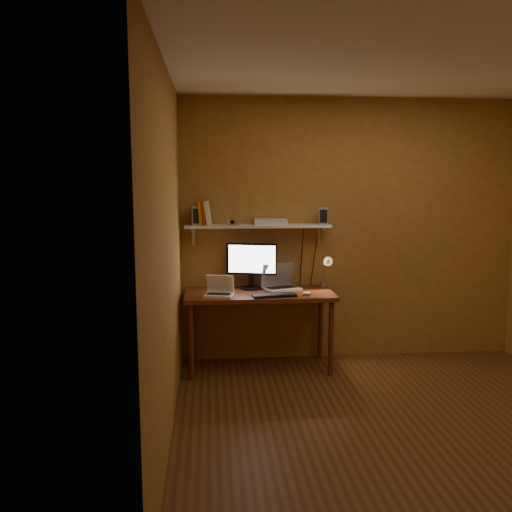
{
  "coord_description": "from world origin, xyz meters",
  "views": [
    {
      "loc": [
        -1.41,
        -3.7,
        1.83
      ],
      "look_at": [
        -0.99,
        1.18,
        1.11
      ],
      "focal_mm": 38.0,
      "sensor_mm": 36.0,
      "label": 1
    }
  ],
  "objects": [
    {
      "name": "netbook",
      "position": [
        -1.33,
        1.18,
        0.8
      ],
      "size": [
        0.29,
        0.24,
        0.19
      ],
      "rotation": [
        0.0,
        0.0,
        -0.24
      ],
      "color": "white",
      "rests_on": "desk"
    },
    {
      "name": "laptop",
      "position": [
        -0.74,
        1.43,
        0.82
      ],
      "size": [
        0.4,
        0.34,
        0.25
      ],
      "rotation": [
        0.0,
        0.0,
        0.37
      ],
      "color": "gray",
      "rests_on": "desk"
    },
    {
      "name": "books",
      "position": [
        -1.46,
        1.48,
        1.49
      ],
      "size": [
        0.14,
        0.16,
        0.23
      ],
      "color": "orange",
      "rests_on": "wall_shelf"
    },
    {
      "name": "desk_lamp",
      "position": [
        -0.29,
        1.41,
        0.96
      ],
      "size": [
        0.09,
        0.23,
        0.38
      ],
      "color": "silver",
      "rests_on": "desk"
    },
    {
      "name": "room",
      "position": [
        0.0,
        0.0,
        1.3
      ],
      "size": [
        3.44,
        3.24,
        2.64
      ],
      "color": "brown",
      "rests_on": "ground"
    },
    {
      "name": "desk",
      "position": [
        -0.95,
        1.28,
        0.66
      ],
      "size": [
        1.4,
        0.6,
        0.75
      ],
      "color": "#5F2B16",
      "rests_on": "ground"
    },
    {
      "name": "speaker_left",
      "position": [
        -1.53,
        1.47,
        1.47
      ],
      "size": [
        0.11,
        0.11,
        0.18
      ],
      "primitive_type": "cube",
      "rotation": [
        0.0,
        0.0,
        0.1
      ],
      "color": "gray",
      "rests_on": "wall_shelf"
    },
    {
      "name": "monitor",
      "position": [
        -1.01,
        1.45,
        1.0
      ],
      "size": [
        0.49,
        0.25,
        0.45
      ],
      "rotation": [
        0.0,
        0.0,
        -0.24
      ],
      "color": "black",
      "rests_on": "desk"
    },
    {
      "name": "mouse",
      "position": [
        -0.52,
        1.13,
        0.77
      ],
      "size": [
        0.1,
        0.08,
        0.03
      ],
      "primitive_type": "ellipsoid",
      "rotation": [
        0.0,
        0.0,
        0.3
      ],
      "color": "white",
      "rests_on": "desk"
    },
    {
      "name": "router",
      "position": [
        -0.82,
        1.48,
        1.4
      ],
      "size": [
        0.33,
        0.23,
        0.05
      ],
      "primitive_type": "cube",
      "rotation": [
        0.0,
        0.0,
        -0.06
      ],
      "color": "white",
      "rests_on": "wall_shelf"
    },
    {
      "name": "wall_shelf",
      "position": [
        -0.95,
        1.47,
        1.36
      ],
      "size": [
        1.4,
        0.25,
        0.21
      ],
      "color": "silver",
      "rests_on": "room"
    },
    {
      "name": "shelf_camera",
      "position": [
        -1.19,
        1.4,
        1.41
      ],
      "size": [
        0.11,
        0.06,
        0.07
      ],
      "color": "silver",
      "rests_on": "wall_shelf"
    },
    {
      "name": "speaker_right",
      "position": [
        -0.31,
        1.47,
        1.45
      ],
      "size": [
        0.1,
        0.1,
        0.16
      ],
      "primitive_type": "cube",
      "rotation": [
        0.0,
        0.0,
        -0.16
      ],
      "color": "gray",
      "rests_on": "wall_shelf"
    },
    {
      "name": "keyboard",
      "position": [
        -0.83,
        1.09,
        0.76
      ],
      "size": [
        0.41,
        0.18,
        0.02
      ],
      "primitive_type": "cube",
      "rotation": [
        0.0,
        0.0,
        0.11
      ],
      "color": "black",
      "rests_on": "desk"
    }
  ]
}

